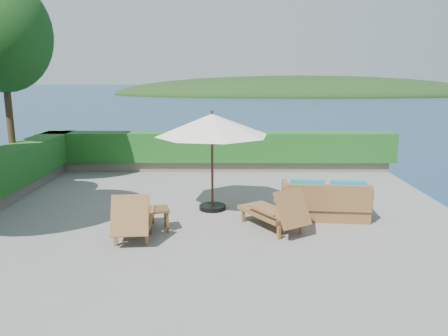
{
  "coord_description": "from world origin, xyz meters",
  "views": [
    {
      "loc": [
        0.38,
        -9.55,
        3.3
      ],
      "look_at": [
        0.3,
        0.8,
        1.1
      ],
      "focal_mm": 35.0,
      "sensor_mm": 36.0,
      "label": 1
    }
  ],
  "objects_px": {
    "lounge_right": "(276,211)",
    "side_table": "(158,212)",
    "patio_umbrella": "(212,126)",
    "lounge_left": "(134,217)",
    "wicker_loveseat": "(325,202)"
  },
  "relations": [
    {
      "from": "lounge_right",
      "to": "side_table",
      "type": "bearing_deg",
      "value": 148.78
    },
    {
      "from": "patio_umbrella",
      "to": "side_table",
      "type": "bearing_deg",
      "value": -126.36
    },
    {
      "from": "patio_umbrella",
      "to": "lounge_left",
      "type": "xyz_separation_m",
      "value": [
        -1.57,
        -1.9,
        -1.68
      ]
    },
    {
      "from": "lounge_left",
      "to": "wicker_loveseat",
      "type": "distance_m",
      "value": 4.42
    },
    {
      "from": "lounge_right",
      "to": "side_table",
      "type": "relative_size",
      "value": 3.16
    },
    {
      "from": "patio_umbrella",
      "to": "wicker_loveseat",
      "type": "relative_size",
      "value": 1.61
    },
    {
      "from": "patio_umbrella",
      "to": "lounge_right",
      "type": "bearing_deg",
      "value": -45.92
    },
    {
      "from": "side_table",
      "to": "patio_umbrella",
      "type": "bearing_deg",
      "value": 53.64
    },
    {
      "from": "patio_umbrella",
      "to": "lounge_right",
      "type": "distance_m",
      "value": 2.65
    },
    {
      "from": "lounge_right",
      "to": "side_table",
      "type": "height_order",
      "value": "lounge_right"
    },
    {
      "from": "patio_umbrella",
      "to": "side_table",
      "type": "relative_size",
      "value": 5.74
    },
    {
      "from": "side_table",
      "to": "wicker_loveseat",
      "type": "relative_size",
      "value": 0.28
    },
    {
      "from": "lounge_right",
      "to": "wicker_loveseat",
      "type": "bearing_deg",
      "value": 0.98
    },
    {
      "from": "side_table",
      "to": "wicker_loveseat",
      "type": "distance_m",
      "value": 3.91
    },
    {
      "from": "lounge_left",
      "to": "side_table",
      "type": "relative_size",
      "value": 3.13
    }
  ]
}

